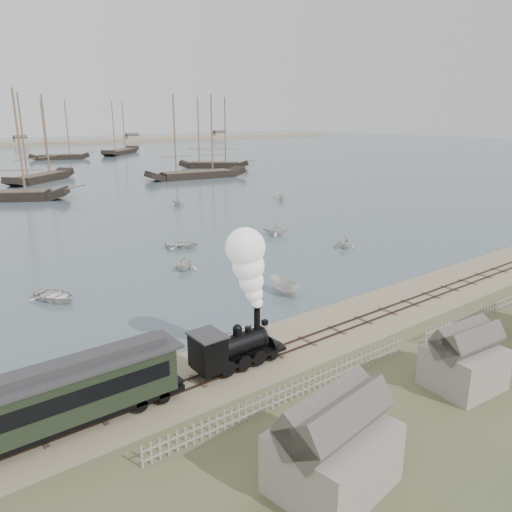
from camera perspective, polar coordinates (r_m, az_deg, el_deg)
ground at (r=37.91m, az=4.90°, el=-8.24°), size 600.00×600.00×0.00m
rail_track at (r=36.60m, az=7.05°, el=-9.17°), size 120.00×1.80×0.16m
picket_fence_west at (r=29.46m, az=4.78°, el=-15.88°), size 19.00×0.10×1.20m
picket_fence_east at (r=43.15m, az=24.36°, el=-6.60°), size 15.00×0.10×1.20m
shed_left at (r=24.03m, az=8.60°, el=-24.49°), size 5.00×4.00×4.10m
shed_mid at (r=32.77m, az=22.41°, el=-13.62°), size 4.00×3.50×3.60m
locomotive at (r=31.28m, az=-0.86°, el=-5.73°), size 6.85×2.56×8.54m
passenger_coach at (r=27.39m, az=-22.24°, el=-14.73°), size 13.53×2.61×3.29m
beached_dinghy at (r=36.17m, az=-0.73°, el=-8.74°), size 2.87×3.93×0.79m
rowboat_0 at (r=46.15m, az=-22.00°, el=-4.21°), size 5.22×4.61×0.90m
rowboat_1 at (r=51.50m, az=-8.11°, el=-0.75°), size 3.64×3.77×1.53m
rowboat_2 at (r=44.37m, az=3.19°, el=-3.46°), size 3.77×1.62×1.42m
rowboat_3 at (r=60.07m, az=-8.48°, el=1.30°), size 4.36×4.77×0.81m
rowboat_4 at (r=60.42m, az=10.10°, el=1.67°), size 3.70×3.83×1.55m
rowboat_5 at (r=93.49m, az=2.84°, el=6.91°), size 3.96×3.06×1.45m
rowboat_7 at (r=88.05m, az=-9.01°, el=6.24°), size 3.40×3.01×1.66m
rowboat_8 at (r=65.66m, az=2.27°, el=3.17°), size 4.25×4.42×1.80m
schooner_3 at (r=127.98m, az=-23.85°, el=12.24°), size 19.63×17.19×20.00m
schooner_4 at (r=124.80m, az=-6.93°, el=13.38°), size 25.75×9.20×20.00m
schooner_5 at (r=148.42m, az=-4.92°, el=13.84°), size 18.24×16.64×20.00m
schooner_8 at (r=187.95m, az=-21.82°, el=13.24°), size 20.13×9.85×20.00m
schooner_9 at (r=206.43m, az=-15.36°, el=13.94°), size 22.90×22.86×20.00m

